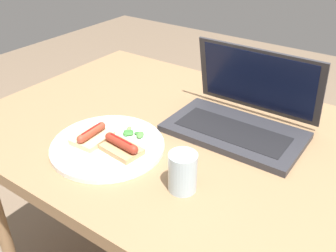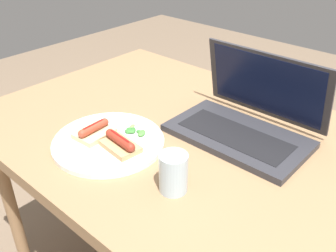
{
  "view_description": "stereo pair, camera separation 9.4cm",
  "coord_description": "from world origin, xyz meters",
  "views": [
    {
      "loc": [
        0.35,
        -0.74,
        1.26
      ],
      "look_at": [
        -0.11,
        -0.08,
        0.78
      ],
      "focal_mm": 40.0,
      "sensor_mm": 36.0,
      "label": 1
    },
    {
      "loc": [
        0.43,
        -0.68,
        1.26
      ],
      "look_at": [
        -0.11,
        -0.08,
        0.78
      ],
      "focal_mm": 40.0,
      "sensor_mm": 36.0,
      "label": 2
    }
  ],
  "objects": [
    {
      "name": "salad_pile",
      "position": [
        -0.21,
        -0.11,
        0.73
      ],
      "size": [
        0.07,
        0.05,
        0.01
      ],
      "color": "#387A33",
      "rests_on": "plate"
    },
    {
      "name": "desk",
      "position": [
        0.0,
        0.0,
        0.66
      ],
      "size": [
        1.43,
        0.81,
        0.72
      ],
      "color": "#93704C",
      "rests_on": "ground_plane"
    },
    {
      "name": "sausage_toast_left",
      "position": [
        -0.28,
        -0.19,
        0.74
      ],
      "size": [
        0.08,
        0.1,
        0.04
      ],
      "rotation": [
        0.0,
        0.0,
        1.62
      ],
      "color": "#D6B784",
      "rests_on": "plate"
    },
    {
      "name": "laptop",
      "position": [
        0.0,
        0.1,
        0.76
      ],
      "size": [
        0.37,
        0.25,
        0.21
      ],
      "color": "#2D2D33",
      "rests_on": "desk"
    },
    {
      "name": "sausage_toast_middle",
      "position": [
        -0.18,
        -0.18,
        0.75
      ],
      "size": [
        0.11,
        0.08,
        0.04
      ],
      "rotation": [
        0.0,
        0.0,
        3.03
      ],
      "color": "tan",
      "rests_on": "plate"
    },
    {
      "name": "plate",
      "position": [
        -0.23,
        -0.18,
        0.73
      ],
      "size": [
        0.29,
        0.29,
        0.02
      ],
      "color": "white",
      "rests_on": "desk"
    },
    {
      "name": "drinking_glass",
      "position": [
        0.01,
        -0.2,
        0.76
      ],
      "size": [
        0.06,
        0.06,
        0.09
      ],
      "color": "silver",
      "rests_on": "desk"
    }
  ]
}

